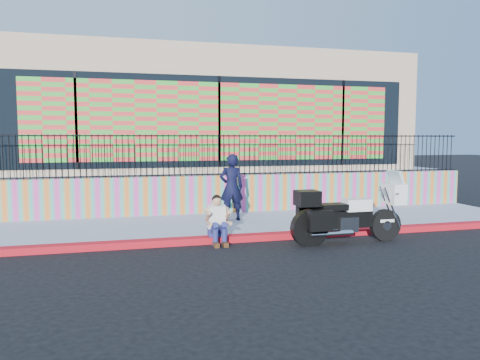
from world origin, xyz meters
name	(u,v)px	position (x,y,z in m)	size (l,w,h in m)	color
ground	(258,240)	(0.00, 0.00, 0.00)	(90.00, 90.00, 0.00)	black
red_curb	(258,237)	(0.00, 0.00, 0.07)	(16.00, 0.30, 0.15)	red
sidewalk	(239,224)	(0.00, 1.65, 0.07)	(16.00, 3.00, 0.15)	#959CB3
mural_wall	(226,194)	(0.00, 3.25, 0.70)	(16.00, 0.20, 1.10)	#E93D9C
metal_fence	(226,155)	(0.00, 3.25, 1.85)	(15.80, 0.04, 1.20)	black
elevated_platform	(197,181)	(0.00, 8.35, 0.62)	(16.00, 10.00, 1.25)	#959CB3
storefront_building	(197,115)	(0.00, 8.13, 3.25)	(14.00, 8.06, 4.00)	tan
police_motorcycle	(346,213)	(1.82, -0.78, 0.68)	(2.60, 0.86, 1.62)	black
police_officer	(232,187)	(-0.16, 1.89, 1.04)	(0.65, 0.43, 1.78)	black
seated_man	(218,224)	(-0.96, -0.15, 0.45)	(0.54, 0.71, 1.06)	navy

